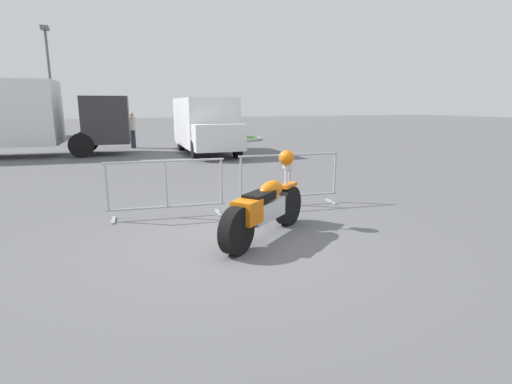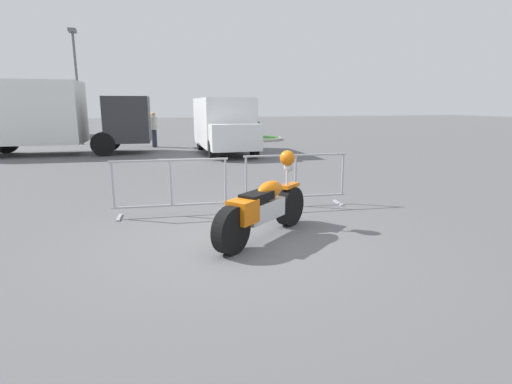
# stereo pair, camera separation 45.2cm
# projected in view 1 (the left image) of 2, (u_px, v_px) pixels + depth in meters

# --- Properties ---
(ground_plane) EXTENTS (120.00, 120.00, 0.00)m
(ground_plane) POSITION_uv_depth(u_px,v_px,m) (236.00, 242.00, 6.07)
(ground_plane) COLOR #5B5B5E
(motorcycle) EXTENTS (1.92, 1.59, 1.31)m
(motorcycle) POSITION_uv_depth(u_px,v_px,m) (265.00, 207.00, 6.18)
(motorcycle) COLOR black
(motorcycle) RESTS_ON ground
(crowd_barrier_near) EXTENTS (2.14, 0.63, 1.07)m
(crowd_barrier_near) POSITION_uv_depth(u_px,v_px,m) (166.00, 188.00, 7.29)
(crowd_barrier_near) COLOR #9EA0A5
(crowd_barrier_near) RESTS_ON ground
(crowd_barrier_far) EXTENTS (2.14, 0.63, 1.07)m
(crowd_barrier_far) POSITION_uv_depth(u_px,v_px,m) (289.00, 179.00, 8.17)
(crowd_barrier_far) COLOR #9EA0A5
(crowd_barrier_far) RESTS_ON ground
(box_truck) EXTENTS (7.87, 2.90, 2.98)m
(box_truck) POSITION_uv_depth(u_px,v_px,m) (14.00, 115.00, 15.61)
(box_truck) COLOR white
(box_truck) RESTS_ON ground
(delivery_van) EXTENTS (2.13, 5.06, 2.31)m
(delivery_van) POSITION_uv_depth(u_px,v_px,m) (205.00, 124.00, 16.84)
(delivery_van) COLOR white
(delivery_van) RESTS_ON ground
(parked_car_tan) EXTENTS (2.25, 4.52, 1.48)m
(parked_car_tan) POSITION_uv_depth(u_px,v_px,m) (41.00, 126.00, 24.75)
(parked_car_tan) COLOR tan
(parked_car_tan) RESTS_ON ground
(pedestrian) EXTENTS (0.35, 0.35, 1.69)m
(pedestrian) POSITION_uv_depth(u_px,v_px,m) (132.00, 129.00, 18.94)
(pedestrian) COLOR #262838
(pedestrian) RESTS_ON ground
(planter_island) EXTENTS (3.44, 3.44, 1.16)m
(planter_island) POSITION_uv_depth(u_px,v_px,m) (232.00, 134.00, 23.57)
(planter_island) COLOR #ADA89E
(planter_island) RESTS_ON ground
(street_lamp) EXTENTS (0.36, 0.70, 5.68)m
(street_lamp) POSITION_uv_depth(u_px,v_px,m) (49.00, 69.00, 19.34)
(street_lamp) COLOR #595B60
(street_lamp) RESTS_ON ground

